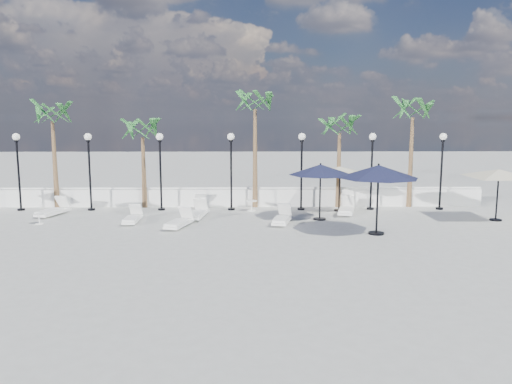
{
  "coord_description": "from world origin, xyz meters",
  "views": [
    {
      "loc": [
        0.9,
        -18.13,
        4.58
      ],
      "look_at": [
        1.18,
        2.52,
        1.5
      ],
      "focal_mm": 35.0,
      "sensor_mm": 36.0,
      "label": 1
    }
  ],
  "objects_px": {
    "lounger_1": "(133,218)",
    "parasol_navy_right": "(321,170)",
    "lounger_4": "(282,218)",
    "parasol_cream_sq_b": "(499,170)",
    "lounger_2": "(179,222)",
    "lounger_3": "(202,206)",
    "lounger_6": "(346,209)",
    "lounger_0": "(53,210)",
    "parasol_navy_mid": "(378,172)",
    "parasol_cream_sq_a": "(340,167)",
    "lounger_5": "(197,213)"
  },
  "relations": [
    {
      "from": "lounger_1",
      "to": "lounger_6",
      "type": "bearing_deg",
      "value": 10.75
    },
    {
      "from": "parasol_cream_sq_b",
      "to": "lounger_1",
      "type": "bearing_deg",
      "value": -179.02
    },
    {
      "from": "lounger_3",
      "to": "parasol_navy_mid",
      "type": "relative_size",
      "value": 0.64
    },
    {
      "from": "lounger_2",
      "to": "lounger_6",
      "type": "bearing_deg",
      "value": 36.27
    },
    {
      "from": "lounger_4",
      "to": "parasol_cream_sq_a",
      "type": "xyz_separation_m",
      "value": [
        3.03,
        3.05,
        1.95
      ]
    },
    {
      "from": "lounger_2",
      "to": "lounger_3",
      "type": "bearing_deg",
      "value": 96.83
    },
    {
      "from": "lounger_5",
      "to": "lounger_6",
      "type": "height_order",
      "value": "same"
    },
    {
      "from": "lounger_6",
      "to": "parasol_cream_sq_b",
      "type": "relative_size",
      "value": 0.42
    },
    {
      "from": "lounger_5",
      "to": "parasol_navy_mid",
      "type": "relative_size",
      "value": 0.66
    },
    {
      "from": "lounger_2",
      "to": "lounger_1",
      "type": "bearing_deg",
      "value": 172.15
    },
    {
      "from": "lounger_2",
      "to": "lounger_3",
      "type": "height_order",
      "value": "lounger_3"
    },
    {
      "from": "lounger_6",
      "to": "lounger_0",
      "type": "bearing_deg",
      "value": -164.22
    },
    {
      "from": "parasol_cream_sq_b",
      "to": "lounger_3",
      "type": "bearing_deg",
      "value": 169.53
    },
    {
      "from": "parasol_cream_sq_a",
      "to": "parasol_cream_sq_b",
      "type": "xyz_separation_m",
      "value": [
        6.64,
        -2.47,
        0.11
      ]
    },
    {
      "from": "lounger_2",
      "to": "lounger_5",
      "type": "height_order",
      "value": "lounger_5"
    },
    {
      "from": "parasol_navy_mid",
      "to": "lounger_0",
      "type": "bearing_deg",
      "value": 164.45
    },
    {
      "from": "lounger_3",
      "to": "parasol_cream_sq_a",
      "type": "bearing_deg",
      "value": -9.29
    },
    {
      "from": "lounger_4",
      "to": "parasol_navy_right",
      "type": "xyz_separation_m",
      "value": [
        1.77,
        0.88,
        2.03
      ]
    },
    {
      "from": "lounger_0",
      "to": "lounger_1",
      "type": "xyz_separation_m",
      "value": [
        4.14,
        -1.7,
        -0.03
      ]
    },
    {
      "from": "parasol_navy_mid",
      "to": "parasol_cream_sq_a",
      "type": "distance_m",
      "value": 5.08
    },
    {
      "from": "parasol_navy_mid",
      "to": "parasol_cream_sq_a",
      "type": "height_order",
      "value": "parasol_navy_mid"
    },
    {
      "from": "lounger_0",
      "to": "lounger_3",
      "type": "xyz_separation_m",
      "value": [
        6.91,
        1.07,
        -0.0
      ]
    },
    {
      "from": "parasol_navy_mid",
      "to": "parasol_navy_right",
      "type": "distance_m",
      "value": 3.43
    },
    {
      "from": "parasol_navy_mid",
      "to": "lounger_6",
      "type": "bearing_deg",
      "value": 95.33
    },
    {
      "from": "parasol_navy_mid",
      "to": "parasol_navy_right",
      "type": "bearing_deg",
      "value": 122.87
    },
    {
      "from": "lounger_5",
      "to": "parasol_cream_sq_a",
      "type": "height_order",
      "value": "parasol_cream_sq_a"
    },
    {
      "from": "lounger_0",
      "to": "lounger_4",
      "type": "distance_m",
      "value": 10.9
    },
    {
      "from": "parasol_navy_mid",
      "to": "lounger_4",
      "type": "bearing_deg",
      "value": 151.2
    },
    {
      "from": "lounger_4",
      "to": "parasol_cream_sq_b",
      "type": "xyz_separation_m",
      "value": [
        9.67,
        0.58,
        2.06
      ]
    },
    {
      "from": "lounger_4",
      "to": "lounger_2",
      "type": "bearing_deg",
      "value": -158.47
    },
    {
      "from": "lounger_0",
      "to": "lounger_2",
      "type": "relative_size",
      "value": 1.04
    },
    {
      "from": "lounger_1",
      "to": "lounger_3",
      "type": "height_order",
      "value": "lounger_3"
    },
    {
      "from": "lounger_0",
      "to": "parasol_navy_mid",
      "type": "height_order",
      "value": "parasol_navy_mid"
    },
    {
      "from": "lounger_1",
      "to": "parasol_navy_right",
      "type": "xyz_separation_m",
      "value": [
        8.33,
        0.58,
        2.05
      ]
    },
    {
      "from": "lounger_2",
      "to": "lounger_4",
      "type": "height_order",
      "value": "lounger_4"
    },
    {
      "from": "lounger_5",
      "to": "lounger_0",
      "type": "bearing_deg",
      "value": -179.41
    },
    {
      "from": "lounger_4",
      "to": "parasol_navy_right",
      "type": "bearing_deg",
      "value": 39.52
    },
    {
      "from": "lounger_3",
      "to": "lounger_6",
      "type": "relative_size",
      "value": 0.96
    },
    {
      "from": "lounger_3",
      "to": "parasol_navy_right",
      "type": "bearing_deg",
      "value": -30.55
    },
    {
      "from": "lounger_4",
      "to": "parasol_cream_sq_a",
      "type": "relative_size",
      "value": 0.41
    },
    {
      "from": "lounger_5",
      "to": "parasol_cream_sq_a",
      "type": "xyz_separation_m",
      "value": [
        6.86,
        1.8,
        1.94
      ]
    },
    {
      "from": "lounger_0",
      "to": "lounger_4",
      "type": "xyz_separation_m",
      "value": [
        10.71,
        -2.0,
        -0.01
      ]
    },
    {
      "from": "parasol_cream_sq_a",
      "to": "lounger_6",
      "type": "bearing_deg",
      "value": -76.64
    },
    {
      "from": "parasol_cream_sq_b",
      "to": "parasol_navy_right",
      "type": "bearing_deg",
      "value": 177.8
    },
    {
      "from": "lounger_3",
      "to": "parasol_cream_sq_b",
      "type": "bearing_deg",
      "value": -19.58
    },
    {
      "from": "lounger_4",
      "to": "parasol_cream_sq_b",
      "type": "relative_size",
      "value": 0.4
    },
    {
      "from": "lounger_6",
      "to": "parasol_navy_right",
      "type": "xyz_separation_m",
      "value": [
        -1.47,
        -1.3,
        2.01
      ]
    },
    {
      "from": "lounger_2",
      "to": "parasol_navy_right",
      "type": "bearing_deg",
      "value": 29.87
    },
    {
      "from": "parasol_navy_right",
      "to": "parasol_cream_sq_b",
      "type": "distance_m",
      "value": 7.91
    },
    {
      "from": "lounger_3",
      "to": "lounger_0",
      "type": "bearing_deg",
      "value": 179.67
    }
  ]
}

